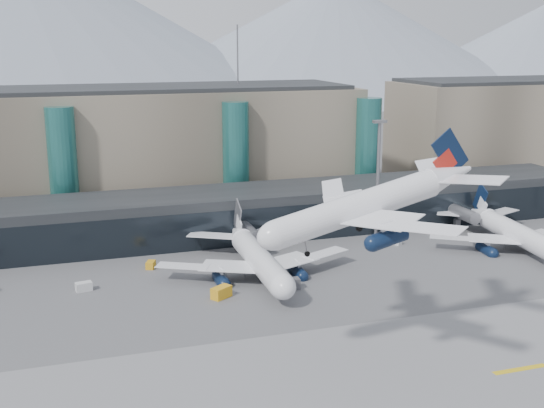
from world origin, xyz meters
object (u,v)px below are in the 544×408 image
(veh_c, at_px, (290,284))
(veh_g, at_px, (396,241))
(lightmast_mid, at_px, (378,172))
(hero_jet, at_px, (378,195))
(veh_a, at_px, (84,287))
(veh_h, at_px, (221,292))
(jet_parked_mid, at_px, (255,248))
(jet_parked_right, at_px, (510,225))
(veh_d, at_px, (433,230))
(veh_b, at_px, (151,265))

(veh_c, xyz_separation_m, veh_g, (30.19, 18.19, -0.27))
(lightmast_mid, height_order, veh_c, lightmast_mid)
(hero_jet, height_order, veh_c, hero_jet)
(lightmast_mid, bearing_deg, veh_a, -166.23)
(hero_jet, distance_m, veh_h, 38.41)
(jet_parked_mid, bearing_deg, veh_g, -75.16)
(jet_parked_right, distance_m, veh_d, 17.33)
(veh_c, distance_m, veh_d, 48.47)
(hero_jet, bearing_deg, lightmast_mid, 58.05)
(hero_jet, relative_size, veh_b, 14.00)
(jet_parked_mid, height_order, veh_h, jet_parked_mid)
(veh_b, bearing_deg, jet_parked_mid, -92.26)
(veh_c, relative_size, veh_d, 1.40)
(hero_jet, distance_m, veh_d, 69.45)
(lightmast_mid, relative_size, hero_jet, 0.77)
(hero_jet, bearing_deg, veh_g, 53.55)
(jet_parked_right, relative_size, veh_h, 10.68)
(lightmast_mid, bearing_deg, veh_c, -138.66)
(jet_parked_mid, relative_size, veh_g, 16.40)
(hero_jet, height_order, jet_parked_right, hero_jet)
(veh_d, bearing_deg, veh_h, 167.50)
(lightmast_mid, relative_size, jet_parked_mid, 0.66)
(lightmast_mid, bearing_deg, jet_parked_right, -33.53)
(jet_parked_right, xyz_separation_m, veh_a, (-86.73, -0.06, -3.84))
(lightmast_mid, height_order, veh_d, lightmast_mid)
(lightmast_mid, distance_m, hero_jet, 61.04)
(jet_parked_mid, height_order, veh_c, jet_parked_mid)
(jet_parked_mid, xyz_separation_m, veh_d, (45.64, 13.43, -4.02))
(jet_parked_right, bearing_deg, veh_g, 76.45)
(lightmast_mid, height_order, hero_jet, hero_jet)
(lightmast_mid, distance_m, jet_parked_right, 29.69)
(veh_b, relative_size, veh_h, 0.67)
(veh_d, bearing_deg, veh_c, 172.97)
(jet_parked_mid, distance_m, veh_a, 31.15)
(jet_parked_right, distance_m, veh_a, 86.81)
(veh_g, bearing_deg, veh_h, -94.51)
(hero_jet, bearing_deg, veh_h, 111.81)
(veh_a, bearing_deg, veh_g, -2.81)
(veh_b, bearing_deg, hero_jet, -130.91)
(veh_b, distance_m, veh_c, 28.43)
(veh_b, relative_size, veh_d, 0.96)
(jet_parked_mid, bearing_deg, veh_c, -160.49)
(veh_a, relative_size, veh_d, 1.11)
(lightmast_mid, xyz_separation_m, jet_parked_right, (23.36, -15.48, -9.81))
(hero_jet, relative_size, veh_a, 12.14)
(veh_d, distance_m, veh_h, 59.68)
(jet_parked_mid, height_order, veh_b, jet_parked_mid)
(veh_a, bearing_deg, veh_b, 23.73)
(veh_c, bearing_deg, veh_g, 34.10)
(hero_jet, xyz_separation_m, veh_b, (-23.58, 46.98, -22.24))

